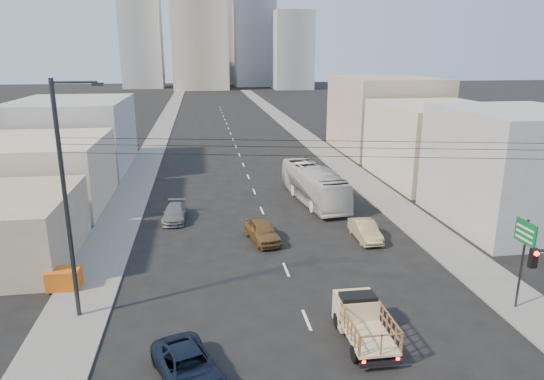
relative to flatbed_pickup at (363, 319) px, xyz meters
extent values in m
plane|color=black|center=(-2.21, 0.09, -1.09)|extent=(420.00, 420.00, 0.00)
cube|color=slate|center=(-13.96, 70.09, -1.03)|extent=(3.50, 180.00, 0.12)
cube|color=slate|center=(9.54, 70.09, -1.03)|extent=(3.50, 180.00, 0.12)
cube|color=silver|center=(-2.21, 2.09, -1.09)|extent=(0.15, 2.00, 0.01)
cube|color=silver|center=(-2.21, 8.09, -1.09)|extent=(0.15, 2.00, 0.01)
cube|color=silver|center=(-2.21, 14.09, -1.09)|extent=(0.15, 2.00, 0.01)
cube|color=silver|center=(-2.21, 20.09, -1.09)|extent=(0.15, 2.00, 0.01)
cube|color=silver|center=(-2.21, 26.09, -1.09)|extent=(0.15, 2.00, 0.01)
cube|color=silver|center=(-2.21, 32.09, -1.09)|extent=(0.15, 2.00, 0.01)
cube|color=silver|center=(-2.21, 38.09, -1.09)|extent=(0.15, 2.00, 0.01)
cube|color=silver|center=(-2.21, 44.09, -1.09)|extent=(0.15, 2.00, 0.01)
cube|color=silver|center=(-2.21, 50.09, -1.09)|extent=(0.15, 2.00, 0.01)
cube|color=silver|center=(-2.21, 56.09, -1.09)|extent=(0.15, 2.00, 0.01)
cube|color=silver|center=(-2.21, 62.09, -1.09)|extent=(0.15, 2.00, 0.01)
cube|color=silver|center=(-2.21, 68.09, -1.09)|extent=(0.15, 2.00, 0.01)
cube|color=silver|center=(-2.21, 74.09, -1.09)|extent=(0.15, 2.00, 0.01)
cube|color=silver|center=(-2.21, 80.09, -1.09)|extent=(0.15, 2.00, 0.01)
cube|color=silver|center=(-2.21, 86.09, -1.09)|extent=(0.15, 2.00, 0.01)
cube|color=silver|center=(-2.21, 92.09, -1.09)|extent=(0.15, 2.00, 0.01)
cube|color=silver|center=(-2.21, 98.09, -1.09)|extent=(0.15, 2.00, 0.01)
cube|color=silver|center=(-2.21, 104.09, -1.09)|extent=(0.15, 2.00, 0.01)
cube|color=#CCB289|center=(0.00, -0.90, -0.39)|extent=(1.90, 3.00, 0.12)
cube|color=#CCB289|center=(0.00, 1.10, -0.14)|extent=(1.90, 1.60, 1.50)
cube|color=black|center=(0.00, 0.85, 0.46)|extent=(1.70, 0.90, 0.70)
cube|color=#2D2D33|center=(0.00, -2.45, -0.69)|extent=(1.90, 0.12, 0.22)
cube|color=#FF0C0C|center=(-0.75, -2.45, -0.54)|extent=(0.15, 0.05, 0.12)
cube|color=#FF0C0C|center=(0.75, -2.45, -0.54)|extent=(0.15, 0.05, 0.12)
cylinder|color=black|center=(-0.85, 1.20, -0.71)|extent=(0.25, 0.76, 0.76)
cylinder|color=black|center=(0.85, 1.20, -0.71)|extent=(0.25, 0.76, 0.76)
cylinder|color=black|center=(-0.85, -1.60, -0.71)|extent=(0.25, 0.76, 0.76)
cylinder|color=black|center=(0.85, -1.60, -0.71)|extent=(0.25, 0.76, 0.76)
imported|color=black|center=(-8.03, -1.90, -0.44)|extent=(3.60, 5.17, 1.31)
imported|color=silver|center=(2.79, 22.05, 0.51)|extent=(4.02, 11.73, 3.20)
imported|color=brown|center=(-3.06, 13.11, -0.34)|extent=(2.54, 4.66, 1.50)
imported|color=#9C8B5B|center=(4.37, 12.36, -0.41)|extent=(1.44, 4.13, 1.36)
imported|color=slate|center=(-9.49, 18.59, -0.46)|extent=(2.01, 4.45, 1.27)
cube|color=black|center=(5.59, -3.41, 4.21)|extent=(0.28, 0.22, 0.80)
sphere|color=#FF0C0C|center=(5.59, -3.55, 4.46)|extent=(0.20, 0.20, 0.20)
cylinder|color=#2D2D33|center=(8.99, 1.59, 1.41)|extent=(0.12, 0.12, 5.00)
cube|color=#0C5926|center=(8.94, 1.59, 3.21)|extent=(0.08, 1.60, 1.20)
cube|color=white|center=(8.88, 1.59, 3.46)|extent=(0.02, 1.30, 0.10)
cube|color=white|center=(8.88, 1.59, 3.16)|extent=(0.02, 1.30, 0.10)
cube|color=white|center=(8.88, 1.59, 2.86)|extent=(0.02, 1.30, 0.10)
cylinder|color=#2D2D33|center=(-13.71, 4.09, 4.91)|extent=(0.22, 0.22, 12.00)
cylinder|color=#2D2D33|center=(-12.71, 4.09, 10.71)|extent=(2.00, 0.12, 0.12)
cube|color=#2D2D33|center=(-11.71, 4.09, 10.61)|extent=(0.50, 0.25, 0.15)
cylinder|color=black|center=(-2.21, 1.59, 8.21)|extent=(23.01, 5.02, 0.02)
cylinder|color=black|center=(-2.21, 1.59, 7.91)|extent=(23.01, 5.02, 0.02)
cylinder|color=black|center=(-2.21, 1.59, 7.51)|extent=(23.01, 5.02, 0.02)
cube|color=#C85912|center=(-15.21, 7.32, -0.78)|extent=(1.80, 1.20, 0.38)
cube|color=#C85912|center=(-15.21, 7.32, -0.40)|extent=(1.80, 1.20, 0.38)
cube|color=#C85912|center=(-15.21, 7.32, -0.02)|extent=(1.80, 1.20, 0.38)
cube|color=#9A9A9D|center=(16.79, 14.09, 3.41)|extent=(10.00, 12.00, 9.00)
cube|color=beige|center=(17.29, 28.09, 2.91)|extent=(11.00, 14.00, 8.00)
cube|color=tan|center=(17.79, 44.09, 3.91)|extent=(12.00, 16.00, 10.00)
cube|color=beige|center=(-21.21, 24.09, 1.91)|extent=(11.00, 12.00, 6.00)
cube|color=#9A9A9D|center=(-21.71, 39.09, 2.91)|extent=(12.00, 16.00, 8.00)
cube|color=tan|center=(-6.21, 170.09, 28.91)|extent=(20.00, 20.00, 60.00)
cube|color=#919499|center=(15.79, 185.09, 18.91)|extent=(16.00, 16.00, 40.00)
cube|color=#919499|center=(-28.21, 180.09, 15.91)|extent=(15.00, 15.00, 34.00)
cube|color=#9A9A9D|center=(3.79, 200.09, 20.91)|extent=(18.00, 18.00, 44.00)
cube|color=#919499|center=(27.79, 165.09, 12.91)|extent=(14.00, 14.00, 28.00)
camera|label=1|loc=(-7.15, -19.30, 11.96)|focal=32.00mm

